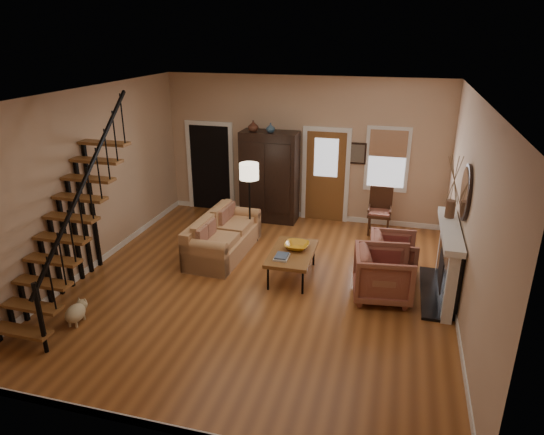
% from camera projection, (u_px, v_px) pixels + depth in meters
% --- Properties ---
extents(room, '(7.00, 7.33, 3.30)m').
position_uv_depth(room, '(265.00, 175.00, 9.71)').
color(room, '#975426').
rests_on(room, ground).
extents(staircase, '(0.94, 2.80, 3.20)m').
position_uv_depth(staircase, '(64.00, 211.00, 7.49)').
color(staircase, brown).
rests_on(staircase, ground).
extents(fireplace, '(0.33, 1.95, 2.30)m').
position_uv_depth(fireplace, '(451.00, 256.00, 7.99)').
color(fireplace, black).
rests_on(fireplace, ground).
extents(armoire, '(1.30, 0.60, 2.10)m').
position_uv_depth(armoire, '(270.00, 177.00, 11.19)').
color(armoire, black).
rests_on(armoire, ground).
extents(vase_a, '(0.24, 0.24, 0.25)m').
position_uv_depth(vase_a, '(253.00, 126.00, 10.76)').
color(vase_a, '#4C2619').
rests_on(vase_a, armoire).
extents(vase_b, '(0.20, 0.20, 0.21)m').
position_uv_depth(vase_b, '(271.00, 128.00, 10.67)').
color(vase_b, '#334C60').
rests_on(vase_b, armoire).
extents(sofa, '(0.97, 2.10, 0.77)m').
position_uv_depth(sofa, '(224.00, 236.00, 9.65)').
color(sofa, tan).
rests_on(sofa, ground).
extents(coffee_table, '(0.78, 1.32, 0.50)m').
position_uv_depth(coffee_table, '(292.00, 264.00, 8.79)').
color(coffee_table, brown).
rests_on(coffee_table, ground).
extents(bowl, '(0.45, 0.45, 0.11)m').
position_uv_depth(bowl, '(297.00, 246.00, 8.80)').
color(bowl, orange).
rests_on(bowl, coffee_table).
extents(books, '(0.24, 0.33, 0.06)m').
position_uv_depth(books, '(282.00, 256.00, 8.44)').
color(books, beige).
rests_on(books, coffee_table).
extents(armchair_left, '(1.06, 1.04, 0.86)m').
position_uv_depth(armchair_left, '(383.00, 274.00, 8.03)').
color(armchair_left, maroon).
rests_on(armchair_left, ground).
extents(armchair_right, '(0.90, 0.88, 0.78)m').
position_uv_depth(armchair_right, '(393.00, 255.00, 8.82)').
color(armchair_right, maroon).
rests_on(armchair_right, ground).
extents(floor_lamp, '(0.46, 0.46, 1.72)m').
position_uv_depth(floor_lamp, '(250.00, 204.00, 10.01)').
color(floor_lamp, black).
rests_on(floor_lamp, ground).
extents(side_chair, '(0.54, 0.54, 1.02)m').
position_uv_depth(side_chair, '(380.00, 212.00, 10.59)').
color(side_chair, '#3C2113').
rests_on(side_chair, ground).
extents(dog, '(0.31, 0.47, 0.32)m').
position_uv_depth(dog, '(76.00, 314.00, 7.40)').
color(dog, beige).
rests_on(dog, ground).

